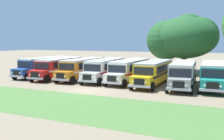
{
  "coord_description": "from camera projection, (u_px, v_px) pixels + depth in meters",
  "views": [
    {
      "loc": [
        13.6,
        -23.32,
        5.13
      ],
      "look_at": [
        0.0,
        6.03,
        1.6
      ],
      "focal_mm": 40.76,
      "sensor_mm": 36.0,
      "label": 1
    }
  ],
  "objects": [
    {
      "name": "ground_plane",
      "position": [
        88.0,
        90.0,
        27.28
      ],
      "size": [
        220.0,
        220.0,
        0.0
      ],
      "primitive_type": "plane",
      "color": "#84755B"
    },
    {
      "name": "foreground_grass_strip",
      "position": [
        53.0,
        102.0,
        21.77
      ],
      "size": [
        80.0,
        8.17,
        0.01
      ],
      "primitive_type": "cube",
      "color": "#4C7538",
      "rests_on": "ground_plane"
    },
    {
      "name": "parked_bus_slot_0",
      "position": [
        45.0,
        66.0,
        38.98
      ],
      "size": [
        2.83,
        10.86,
        2.82
      ],
      "rotation": [
        0.0,
        0.0,
        -1.59
      ],
      "color": "#23519E",
      "rests_on": "ground_plane"
    },
    {
      "name": "parked_bus_slot_1",
      "position": [
        60.0,
        67.0,
        37.13
      ],
      "size": [
        3.32,
        10.94,
        2.82
      ],
      "rotation": [
        0.0,
        0.0,
        -1.5
      ],
      "color": "red",
      "rests_on": "ground_plane"
    },
    {
      "name": "parked_bus_slot_2",
      "position": [
        83.0,
        67.0,
        36.01
      ],
      "size": [
        3.16,
        10.9,
        2.82
      ],
      "rotation": [
        0.0,
        0.0,
        -1.52
      ],
      "color": "orange",
      "rests_on": "ground_plane"
    },
    {
      "name": "parked_bus_slot_3",
      "position": [
        105.0,
        68.0,
        34.88
      ],
      "size": [
        3.46,
        10.96,
        2.82
      ],
      "rotation": [
        0.0,
        0.0,
        -1.49
      ],
      "color": "silver",
      "rests_on": "ground_plane"
    },
    {
      "name": "parked_bus_slot_4",
      "position": [
        130.0,
        69.0,
        33.48
      ],
      "size": [
        2.75,
        10.85,
        2.82
      ],
      "rotation": [
        0.0,
        0.0,
        -1.56
      ],
      "color": "silver",
      "rests_on": "ground_plane"
    },
    {
      "name": "parked_bus_slot_5",
      "position": [
        154.0,
        71.0,
        31.26
      ],
      "size": [
        2.74,
        10.85,
        2.82
      ],
      "rotation": [
        0.0,
        0.0,
        -1.56
      ],
      "color": "yellow",
      "rests_on": "ground_plane"
    },
    {
      "name": "parked_bus_slot_6",
      "position": [
        183.0,
        73.0,
        29.73
      ],
      "size": [
        3.49,
        10.96,
        2.82
      ],
      "rotation": [
        0.0,
        0.0,
        -1.48
      ],
      "color": "#9E9993",
      "rests_on": "ground_plane"
    },
    {
      "name": "parked_bus_slot_7",
      "position": [
        213.0,
        73.0,
        29.12
      ],
      "size": [
        3.18,
        10.91,
        2.82
      ],
      "rotation": [
        0.0,
        0.0,
        -1.52
      ],
      "color": "teal",
      "rests_on": "ground_plane"
    },
    {
      "name": "broad_shade_tree",
      "position": [
        184.0,
        37.0,
        42.83
      ],
      "size": [
        11.52,
        11.81,
        10.2
      ],
      "color": "brown",
      "rests_on": "ground_plane"
    }
  ]
}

